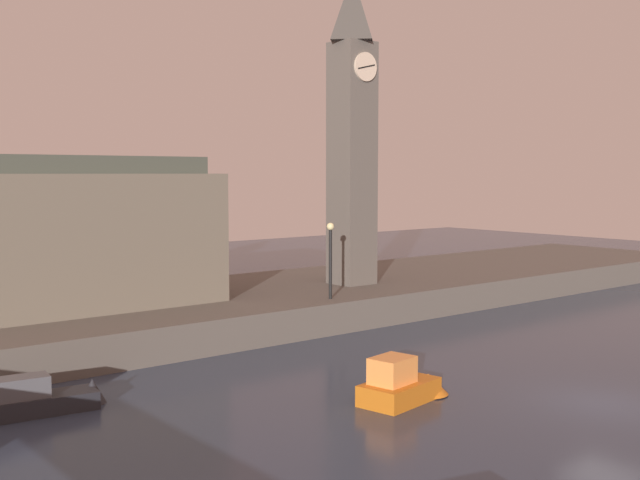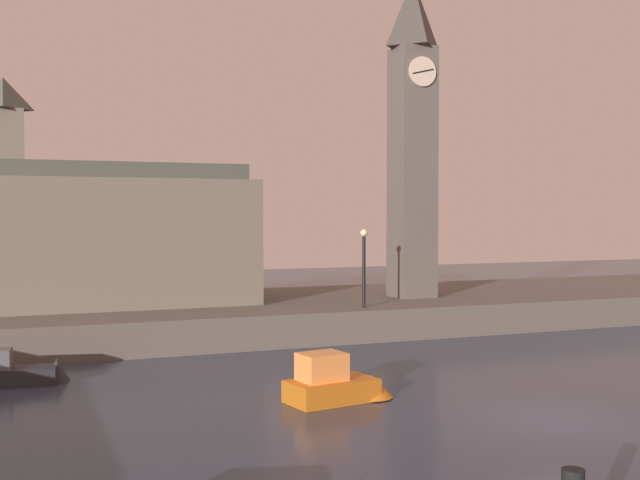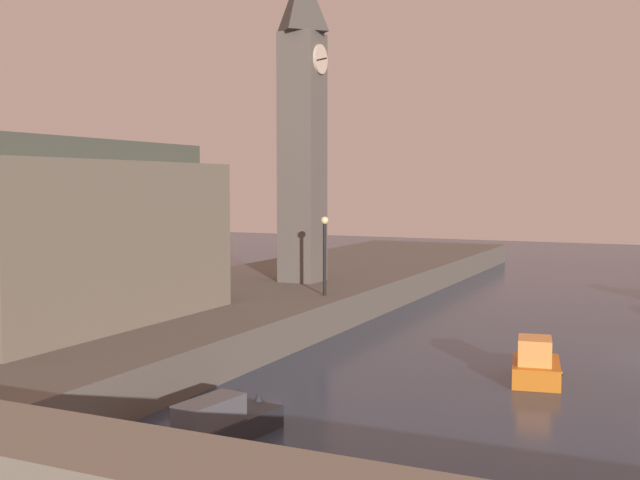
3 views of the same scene
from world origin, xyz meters
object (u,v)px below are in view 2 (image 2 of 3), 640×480
at_px(streetlamp, 364,258).
at_px(boat_patrol_orange, 339,384).
at_px(clock_tower, 412,133).
at_px(boat_barge_dark, 7,372).
at_px(parliament_hall, 115,234).

relative_size(streetlamp, boat_patrol_orange, 1.00).
relative_size(clock_tower, streetlamp, 4.52).
bearing_deg(boat_barge_dark, streetlamp, 15.84).
distance_m(clock_tower, streetlamp, 8.34).
height_order(streetlamp, boat_patrol_orange, streetlamp).
height_order(streetlamp, boat_barge_dark, streetlamp).
height_order(parliament_hall, streetlamp, parliament_hall).
xyz_separation_m(clock_tower, boat_patrol_orange, (-10.08, -14.07, -9.62)).
distance_m(parliament_hall, streetlamp, 12.24).
xyz_separation_m(parliament_hall, streetlamp, (10.69, -5.86, -1.08)).
xyz_separation_m(clock_tower, boat_barge_dark, (-19.93, -7.74, -9.72)).
bearing_deg(boat_barge_dark, clock_tower, 21.22).
height_order(clock_tower, boat_patrol_orange, clock_tower).
distance_m(clock_tower, parliament_hall, 16.09).
bearing_deg(clock_tower, streetlamp, -142.45).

